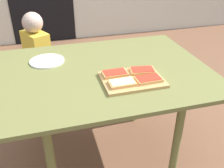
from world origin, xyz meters
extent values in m
plane|color=brown|center=(0.00, 0.00, 0.00)|extent=(16.00, 16.00, 0.00)
cube|color=olive|center=(0.00, 0.00, 0.70)|extent=(1.28, 0.94, 0.02)
cylinder|color=olive|center=(0.35, -0.35, 0.34)|extent=(0.05, 0.05, 0.69)
cylinder|color=olive|center=(-0.35, 0.35, 0.34)|extent=(0.05, 0.05, 0.69)
cylinder|color=olive|center=(0.35, 0.35, 0.34)|extent=(0.05, 0.05, 0.69)
cube|color=tan|center=(0.13, -0.17, 0.72)|extent=(0.33, 0.25, 0.02)
cube|color=tan|center=(0.05, -0.11, 0.74)|extent=(0.14, 0.09, 0.02)
cube|color=red|center=(0.05, -0.11, 0.75)|extent=(0.13, 0.08, 0.00)
cube|color=tan|center=(0.21, -0.12, 0.74)|extent=(0.15, 0.10, 0.02)
cube|color=red|center=(0.21, -0.12, 0.75)|extent=(0.13, 0.09, 0.00)
cube|color=tan|center=(0.21, -0.22, 0.74)|extent=(0.14, 0.09, 0.02)
cube|color=red|center=(0.21, -0.22, 0.75)|extent=(0.13, 0.08, 0.00)
cube|color=tan|center=(0.06, -0.22, 0.74)|extent=(0.14, 0.09, 0.02)
cube|color=#F7E38F|center=(0.06, -0.22, 0.75)|extent=(0.13, 0.08, 0.00)
cylinder|color=white|center=(-0.30, 0.20, 0.72)|extent=(0.21, 0.21, 0.01)
cylinder|color=#404053|center=(-0.40, 0.79, 0.21)|extent=(0.09, 0.09, 0.41)
cylinder|color=#404053|center=(-0.34, 0.67, 0.21)|extent=(0.09, 0.09, 0.41)
cube|color=gold|center=(-0.37, 0.73, 0.58)|extent=(0.23, 0.28, 0.32)
sphere|color=#C3A18E|center=(-0.37, 0.73, 0.82)|extent=(0.16, 0.16, 0.16)
camera|label=1|loc=(-0.30, -1.31, 1.40)|focal=40.72mm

